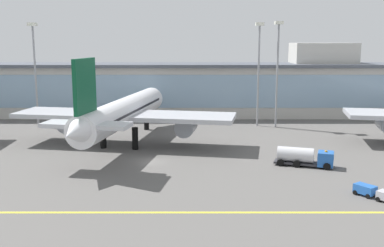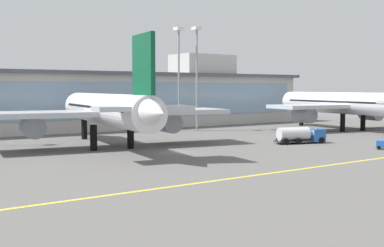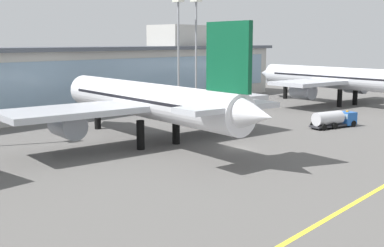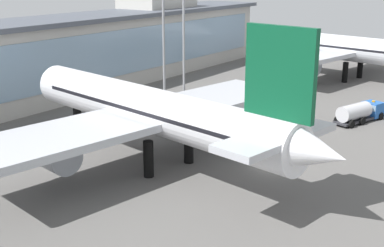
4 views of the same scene
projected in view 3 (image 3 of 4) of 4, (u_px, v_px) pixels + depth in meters
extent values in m
plane|color=#5B5956|center=(238.00, 148.00, 68.56)|extent=(190.89, 190.89, 0.00)
cube|color=beige|center=(50.00, 84.00, 97.57)|extent=(136.35, 12.00, 12.74)
cube|color=#84A3BC|center=(68.00, 82.00, 93.52)|extent=(130.90, 0.20, 8.16)
cube|color=#4C515B|center=(49.00, 49.00, 96.46)|extent=(139.35, 14.00, 0.80)
cube|color=beige|center=(182.00, 37.00, 127.59)|extent=(16.00, 10.00, 6.00)
cylinder|color=black|center=(141.00, 135.00, 67.43)|extent=(1.10, 1.10, 4.04)
cylinder|color=black|center=(176.00, 130.00, 71.14)|extent=(1.10, 1.10, 4.04)
cylinder|color=black|center=(98.00, 117.00, 83.33)|extent=(1.10, 1.10, 4.04)
cylinder|color=silver|center=(146.00, 100.00, 71.03)|extent=(11.92, 39.76, 5.04)
cone|color=silver|center=(80.00, 89.00, 87.46)|extent=(5.52, 5.31, 4.79)
cone|color=silver|center=(253.00, 115.00, 54.34)|extent=(5.20, 6.22, 4.29)
cube|color=#84A3BC|center=(88.00, 85.00, 84.92)|extent=(4.35, 4.14, 1.51)
cube|color=black|center=(146.00, 97.00, 70.97)|extent=(10.85, 33.55, 0.40)
cube|color=#B7BAC1|center=(146.00, 104.00, 71.13)|extent=(42.20, 16.58, 0.81)
cylinder|color=#999EA8|center=(67.00, 125.00, 65.49)|extent=(4.38, 5.67, 3.53)
cylinder|color=#999EA8|center=(201.00, 110.00, 79.62)|extent=(4.38, 5.67, 3.53)
cube|color=#0C4C2D|center=(228.00, 57.00, 56.52)|extent=(1.85, 7.10, 8.07)
cube|color=#B7BAC1|center=(228.00, 107.00, 57.47)|extent=(13.74, 6.60, 0.65)
cylinder|color=black|center=(340.00, 98.00, 111.38)|extent=(1.10, 1.10, 4.01)
cylinder|color=black|center=(355.00, 96.00, 115.05)|extent=(1.10, 1.10, 4.01)
cylinder|color=black|center=(285.00, 91.00, 127.65)|extent=(1.10, 1.10, 4.01)
cylinder|color=silver|center=(336.00, 78.00, 115.02)|extent=(12.16, 40.76, 5.01)
cone|color=silver|center=(268.00, 73.00, 131.88)|extent=(5.49, 5.28, 4.76)
cube|color=#84A3BC|center=(276.00, 70.00, 129.32)|extent=(4.32, 4.12, 1.50)
cube|color=black|center=(336.00, 76.00, 114.96)|extent=(11.05, 34.39, 0.40)
cube|color=#B7BAC1|center=(336.00, 81.00, 115.13)|extent=(37.23, 16.01, 0.80)
cylinder|color=#999EA8|center=(303.00, 91.00, 110.41)|extent=(4.39, 5.81, 3.51)
cylinder|color=#999EA8|center=(356.00, 86.00, 122.75)|extent=(4.39, 5.81, 3.51)
cylinder|color=black|center=(342.00, 122.00, 87.75)|extent=(1.14, 0.62, 1.10)
cylinder|color=black|center=(353.00, 124.00, 85.54)|extent=(1.14, 0.62, 1.10)
cylinder|color=black|center=(324.00, 124.00, 85.48)|extent=(1.14, 0.62, 1.10)
cylinder|color=black|center=(335.00, 126.00, 83.28)|extent=(1.14, 0.62, 1.10)
cylinder|color=black|center=(313.00, 125.00, 84.22)|extent=(1.14, 0.62, 1.10)
cylinder|color=black|center=(324.00, 127.00, 82.01)|extent=(1.14, 0.62, 1.10)
cube|color=#2D2D33|center=(330.00, 125.00, 84.49)|extent=(7.91, 4.55, 0.30)
cube|color=#235BB2|center=(347.00, 118.00, 86.37)|extent=(3.03, 3.19, 2.20)
cube|color=#84A3BC|center=(347.00, 115.00, 86.29)|extent=(3.08, 3.12, 0.88)
cylinder|color=silver|center=(328.00, 118.00, 84.00)|extent=(6.02, 3.90, 2.30)
cube|color=orange|center=(347.00, 111.00, 86.17)|extent=(0.30, 0.40, 0.20)
cylinder|color=gray|center=(178.00, 58.00, 103.41)|extent=(0.44, 0.44, 22.63)
cube|color=silver|center=(178.00, 0.00, 101.50)|extent=(1.80, 1.80, 0.70)
cylinder|color=gray|center=(196.00, 57.00, 105.43)|extent=(0.44, 0.44, 22.85)
cube|color=silver|center=(196.00, 0.00, 103.50)|extent=(1.80, 1.80, 0.70)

